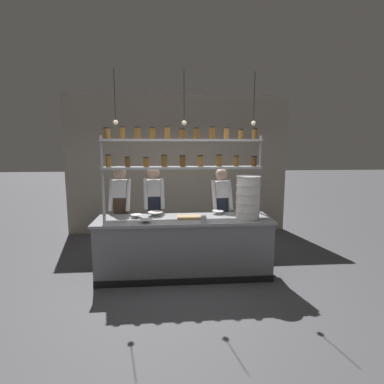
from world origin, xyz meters
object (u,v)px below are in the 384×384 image
cutting_board (190,217)px  prep_bowl_center_back (155,214)px  chef_right (221,208)px  prep_bowl_near_right (240,212)px  spice_shelf_unit (182,156)px  container_stack (248,198)px  chef_center (154,206)px  chef_left (121,208)px  prep_bowl_near_left (136,216)px  prep_bowl_center_front (218,212)px  serving_cup_front (204,219)px  prep_bowl_far_left (146,221)px

cutting_board → prep_bowl_center_back: 0.57m
chef_right → prep_bowl_near_right: 0.45m
prep_bowl_near_right → chef_right: bearing=123.9°
prep_bowl_center_back → prep_bowl_near_right: (1.39, 0.05, -0.01)m
spice_shelf_unit → prep_bowl_center_back: bearing=-163.1°
chef_right → cutting_board: size_ratio=4.13×
container_stack → cutting_board: 0.94m
chef_center → prep_bowl_near_right: (1.43, -0.48, -0.03)m
prep_bowl_near_right → container_stack: bearing=-84.7°
chef_left → prep_bowl_center_back: chef_left is taller
chef_left → prep_bowl_near_right: bearing=-4.2°
prep_bowl_near_left → chef_center: bearing=67.6°
chef_left → chef_right: size_ratio=1.03×
chef_right → prep_bowl_center_front: bearing=-113.6°
serving_cup_front → spice_shelf_unit: bearing=114.6°
spice_shelf_unit → chef_right: bearing=22.0°
prep_bowl_center_front → prep_bowl_far_left: 1.24m
spice_shelf_unit → serving_cup_front: spice_shelf_unit is taller
prep_bowl_center_back → prep_bowl_far_left: 0.44m
container_stack → prep_bowl_near_left: bearing=172.5°
cutting_board → serving_cup_front: bearing=-59.7°
chef_right → chef_left: bearing=175.6°
container_stack → prep_bowl_center_front: 0.62m
container_stack → spice_shelf_unit: bearing=155.8°
chef_right → prep_bowl_near_left: bearing=-167.1°
prep_bowl_center_front → spice_shelf_unit: bearing=172.9°
prep_bowl_center_front → serving_cup_front: serving_cup_front is taller
spice_shelf_unit → container_stack: 1.24m
chef_left → serving_cup_front: chef_left is taller
chef_center → prep_bowl_near_left: (-0.25, -0.61, -0.03)m
chef_left → cutting_board: size_ratio=4.25×
prep_bowl_near_left → prep_bowl_center_front: prep_bowl_center_front is taller
spice_shelf_unit → serving_cup_front: bearing=-65.4°
prep_bowl_near_right → serving_cup_front: bearing=-141.4°
chef_center → prep_bowl_center_back: chef_center is taller
chef_left → spice_shelf_unit: bearing=-7.5°
chef_right → prep_bowl_center_front: 0.37m
spice_shelf_unit → cutting_board: 1.00m
prep_bowl_far_left → serving_cup_front: size_ratio=1.81×
prep_bowl_center_front → cutting_board: bearing=-153.5°
prep_bowl_near_left → prep_bowl_near_right: 1.69m
serving_cup_front → prep_bowl_near_right: bearing=38.6°
chef_center → cutting_board: (0.59, -0.71, -0.04)m
chef_left → prep_bowl_near_right: (1.99, -0.31, -0.04)m
container_stack → prep_bowl_far_left: size_ratio=3.56×
cutting_board → serving_cup_front: size_ratio=3.87×
prep_bowl_near_left → prep_bowl_center_back: 0.31m
chef_right → prep_bowl_center_back: 1.21m
container_stack → prep_bowl_near_left: (-1.72, 0.22, -0.31)m
chef_left → prep_bowl_center_back: bearing=-26.1°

